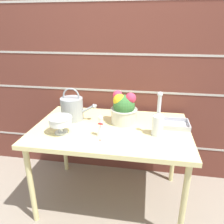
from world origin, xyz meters
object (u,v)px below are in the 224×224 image
Objects in this scene: flower_planter at (124,109)px; figurine_vase at (101,128)px; wire_tray at (172,125)px; glass_decanter at (158,121)px; crystal_pedestal_bowl at (60,121)px; watering_can at (72,108)px.

figurine_vase is at bearing -116.52° from flower_planter.
figurine_vase is 0.62m from wire_tray.
glass_decanter reaches higher than figurine_vase.
wire_tray is (0.41, 0.00, -0.12)m from flower_planter.
flower_planter is (0.46, 0.28, 0.03)m from crystal_pedestal_bowl.
flower_planter is at bearing 31.47° from crystal_pedestal_bowl.
wire_tray is at bearing 0.04° from watering_can.
crystal_pedestal_bowl is at bearing -172.79° from glass_decanter.
glass_decanter is (0.74, 0.09, 0.01)m from crystal_pedestal_bowl.
flower_planter reaches higher than crystal_pedestal_bowl.
wire_tray is at bearing 0.11° from flower_planter.
glass_decanter is 1.26× the size of wire_tray.
flower_planter is at bearing 63.48° from figurine_vase.
crystal_pedestal_bowl is 0.54× the size of glass_decanter.
flower_planter is 0.43m from wire_tray.
watering_can is at bearing 179.97° from flower_planter.
figurine_vase reaches higher than crystal_pedestal_bowl.
flower_planter is 0.32m from figurine_vase.
crystal_pedestal_bowl is 0.66× the size of flower_planter.
wire_tray is (0.87, 0.28, -0.09)m from crystal_pedestal_bowl.
watering_can is 0.46m from flower_planter.
flower_planter is 1.02× the size of wire_tray.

